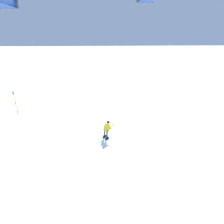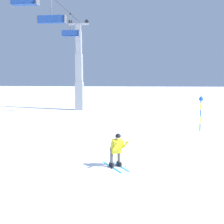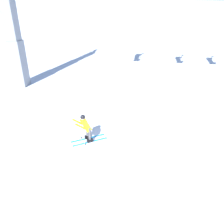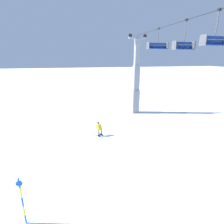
% 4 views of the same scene
% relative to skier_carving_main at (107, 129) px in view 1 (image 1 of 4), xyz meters
% --- Properties ---
extents(ground_plane, '(260.00, 260.00, 0.00)m').
position_rel_skier_carving_main_xyz_m(ground_plane, '(1.18, -1.08, -0.80)').
color(ground_plane, white).
extents(skier_carving_main, '(1.66, 1.30, 1.52)m').
position_rel_skier_carving_main_xyz_m(skier_carving_main, '(0.00, 0.00, 0.00)').
color(skier_carving_main, '#198CCC').
rests_on(skier_carving_main, ground_plane).
extents(trail_marker_pole, '(0.07, 0.28, 2.46)m').
position_rel_skier_carving_main_xyz_m(trail_marker_pole, '(8.71, -5.02, 0.52)').
color(trail_marker_pole, blue).
rests_on(trail_marker_pole, ground_plane).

